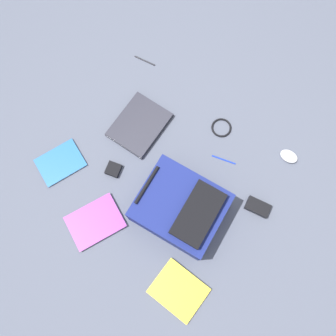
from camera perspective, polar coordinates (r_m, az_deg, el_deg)
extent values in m
plane|color=#4C5160|center=(1.87, -1.40, -0.94)|extent=(3.57, 3.57, 0.00)
cube|color=navy|center=(1.74, 1.96, -6.39)|extent=(0.40, 0.45, 0.18)
cube|color=black|center=(1.63, 4.85, -7.34)|extent=(0.30, 0.20, 0.04)
cylinder|color=black|center=(1.67, -3.41, -2.71)|extent=(0.20, 0.05, 0.02)
cube|color=#24242C|center=(1.95, -4.56, 6.84)|extent=(0.33, 0.27, 0.02)
cube|color=#2D2D38|center=(1.94, -4.60, 7.02)|extent=(0.32, 0.27, 0.01)
cube|color=silver|center=(1.97, -16.83, 0.80)|extent=(0.26, 0.23, 0.01)
cube|color=#1E5999|center=(1.96, -16.88, 0.85)|extent=(0.27, 0.24, 0.00)
cube|color=silver|center=(1.85, -11.56, -8.46)|extent=(0.30, 0.26, 0.02)
cube|color=purple|center=(1.84, -11.63, -8.42)|extent=(0.31, 0.27, 0.00)
cube|color=silver|center=(1.81, 1.70, -19.00)|extent=(0.20, 0.24, 0.02)
cube|color=yellow|center=(1.80, 1.71, -19.02)|extent=(0.21, 0.25, 0.00)
ellipsoid|color=silver|center=(1.98, 18.79, 1.79)|extent=(0.08, 0.10, 0.03)
torus|color=black|center=(1.97, 8.55, 6.40)|extent=(0.11, 0.11, 0.01)
cube|color=black|center=(1.87, 14.16, -6.07)|extent=(0.10, 0.13, 0.04)
cylinder|color=#1933B2|center=(1.91, 8.92, 1.35)|extent=(0.05, 0.13, 0.01)
cylinder|color=black|center=(2.14, -3.72, 16.81)|extent=(0.04, 0.13, 0.01)
cube|color=black|center=(1.88, -8.73, -0.22)|extent=(0.09, 0.09, 0.03)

